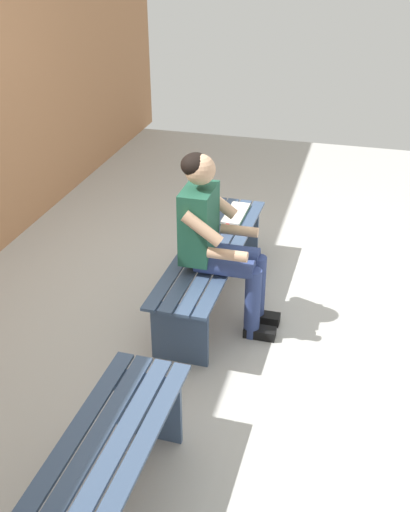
% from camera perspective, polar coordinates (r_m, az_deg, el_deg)
% --- Properties ---
extents(ground_plane, '(10.00, 7.00, 0.04)m').
position_cam_1_polar(ground_plane, '(3.77, 11.67, -15.09)').
color(ground_plane, '#B2B2AD').
extents(bench_near, '(1.79, 0.46, 0.46)m').
position_cam_1_polar(bench_near, '(4.53, 0.65, -0.34)').
color(bench_near, '#384C6B').
rests_on(bench_near, ground).
extents(bench_far, '(1.67, 0.46, 0.46)m').
position_cam_1_polar(bench_far, '(2.94, -10.68, -20.74)').
color(bench_far, '#384C6B').
rests_on(bench_far, ground).
extents(person_seated, '(0.50, 0.69, 1.26)m').
position_cam_1_polar(person_seated, '(4.10, 1.06, 1.83)').
color(person_seated, '#1E513D').
rests_on(person_seated, ground).
extents(apple, '(0.07, 0.07, 0.07)m').
position_cam_1_polar(apple, '(4.67, 2.07, 2.61)').
color(apple, red).
rests_on(apple, bench_near).
extents(book_open, '(0.41, 0.17, 0.02)m').
position_cam_1_polar(book_open, '(4.96, 2.87, 3.93)').
color(book_open, white).
rests_on(book_open, bench_near).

